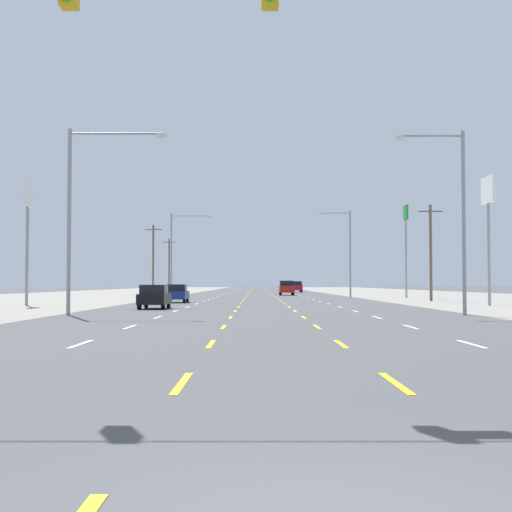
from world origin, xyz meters
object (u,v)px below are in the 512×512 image
(hatchback_far_left_near, at_px, (175,293))
(streetlight_left_row_0, at_px, (79,204))
(pole_sign_right_row_2, at_px, (404,230))
(streetlight_right_row_1, at_px, (345,248))
(suv_far_right_midfar, at_px, (295,287))
(suv_inner_right_mid, at_px, (285,288))
(hatchback_far_left_nearest, at_px, (153,297))
(pole_sign_right_row_1, at_px, (487,204))
(streetlight_left_row_1, at_px, (174,248))
(streetlight_right_row_0, at_px, (455,209))
(pole_sign_left_row_1, at_px, (26,211))

(hatchback_far_left_near, distance_m, streetlight_left_row_0, 24.38)
(pole_sign_right_row_2, bearing_deg, streetlight_right_row_1, 176.97)
(pole_sign_right_row_2, bearing_deg, suv_far_right_midfar, 101.19)
(suv_inner_right_mid, xyz_separation_m, streetlight_left_row_0, (-13.18, -60.70, 4.66))
(hatchback_far_left_nearest, height_order, pole_sign_right_row_1, pole_sign_right_row_1)
(hatchback_far_left_nearest, height_order, streetlight_left_row_1, streetlight_left_row_1)
(hatchback_far_left_near, xyz_separation_m, pole_sign_right_row_1, (23.80, -7.92, 6.68))
(pole_sign_right_row_1, height_order, pole_sign_right_row_2, pole_sign_right_row_2)
(hatchback_far_left_near, height_order, suv_inner_right_mid, suv_inner_right_mid)
(suv_far_right_midfar, height_order, streetlight_left_row_1, streetlight_left_row_1)
(hatchback_far_left_nearest, bearing_deg, pole_sign_right_row_1, 15.87)
(suv_inner_right_mid, distance_m, suv_far_right_midfar, 32.07)
(streetlight_left_row_1, bearing_deg, suv_far_right_midfar, 71.27)
(streetlight_right_row_0, distance_m, streetlight_left_row_1, 48.34)
(pole_sign_left_row_1, bearing_deg, streetlight_right_row_0, -30.26)
(pole_sign_right_row_2, height_order, streetlight_right_row_0, pole_sign_right_row_2)
(streetlight_right_row_0, relative_size, streetlight_right_row_1, 0.96)
(suv_far_right_midfar, xyz_separation_m, streetlight_right_row_0, (3.04, -92.61, 4.43))
(suv_inner_right_mid, relative_size, suv_far_right_midfar, 1.00)
(pole_sign_right_row_1, bearing_deg, hatchback_far_left_near, 161.59)
(pole_sign_left_row_1, height_order, streetlight_right_row_0, streetlight_right_row_0)
(hatchback_far_left_nearest, xyz_separation_m, hatchback_far_left_near, (-0.16, 14.64, 0.00))
(hatchback_far_left_near, height_order, pole_sign_right_row_2, pole_sign_right_row_2)
(hatchback_far_left_nearest, xyz_separation_m, streetlight_left_row_0, (-2.52, -9.12, 4.91))
(streetlight_left_row_1, bearing_deg, streetlight_right_row_1, 0.00)
(streetlight_left_row_0, height_order, streetlight_right_row_1, streetlight_right_row_1)
(suv_inner_right_mid, relative_size, streetlight_right_row_1, 0.50)
(streetlight_right_row_1, bearing_deg, hatchback_far_left_nearest, -115.60)
(suv_inner_right_mid, bearing_deg, suv_far_right_midfar, 84.36)
(hatchback_far_left_nearest, xyz_separation_m, pole_sign_right_row_2, (23.44, 34.79, 6.84))
(suv_far_right_midfar, height_order, pole_sign_right_row_2, pole_sign_right_row_2)
(hatchback_far_left_nearest, distance_m, hatchback_far_left_near, 14.65)
(streetlight_left_row_0, bearing_deg, hatchback_far_left_near, 84.33)
(pole_sign_right_row_1, xyz_separation_m, streetlight_left_row_1, (-26.22, 28.42, -1.86))
(suv_inner_right_mid, xyz_separation_m, pole_sign_right_row_1, (12.98, -44.86, 6.44))
(pole_sign_left_row_1, distance_m, streetlight_right_row_0, 31.49)
(hatchback_far_left_near, height_order, pole_sign_right_row_1, pole_sign_right_row_1)
(streetlight_left_row_1, distance_m, streetlight_right_row_1, 19.43)
(pole_sign_right_row_1, height_order, streetlight_left_row_1, streetlight_left_row_1)
(hatchback_far_left_nearest, xyz_separation_m, pole_sign_right_row_1, (23.64, 6.72, 6.68))
(suv_far_right_midfar, height_order, pole_sign_right_row_1, pole_sign_right_row_1)
(hatchback_far_left_near, xyz_separation_m, streetlight_right_row_0, (17.01, -23.77, 4.68))
(pole_sign_left_row_1, height_order, streetlight_left_row_0, streetlight_left_row_0)
(suv_inner_right_mid, bearing_deg, streetlight_left_row_1, -128.85)
(suv_inner_right_mid, distance_m, streetlight_left_row_1, 21.60)
(hatchback_far_left_near, distance_m, streetlight_left_row_1, 21.19)
(pole_sign_right_row_1, bearing_deg, streetlight_right_row_1, 103.45)
(streetlight_left_row_1, bearing_deg, streetlight_left_row_0, -89.92)
(suv_inner_right_mid, height_order, streetlight_left_row_1, streetlight_left_row_1)
(pole_sign_left_row_1, relative_size, streetlight_left_row_1, 0.96)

